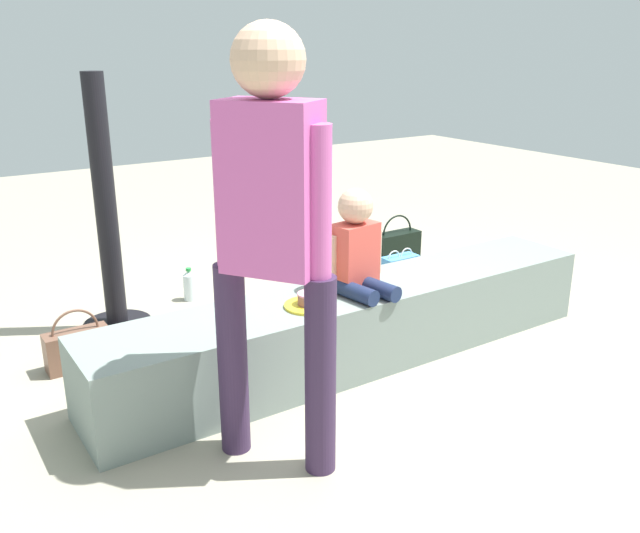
% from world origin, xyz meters
% --- Properties ---
extents(ground_plane, '(12.00, 12.00, 0.00)m').
position_xyz_m(ground_plane, '(0.00, 0.00, 0.00)').
color(ground_plane, '#9D9682').
extents(concrete_ledge, '(2.64, 0.44, 0.37)m').
position_xyz_m(concrete_ledge, '(0.00, 0.00, 0.19)').
color(concrete_ledge, gray).
rests_on(concrete_ledge, ground_plane).
extents(child_seated, '(0.28, 0.33, 0.48)m').
position_xyz_m(child_seated, '(-0.03, -0.02, 0.59)').
color(child_seated, '#1A284B').
rests_on(child_seated, concrete_ledge).
extents(adult_standing, '(0.34, 0.40, 1.55)m').
position_xyz_m(adult_standing, '(-0.73, -0.49, 0.93)').
color(adult_standing, '#362442').
rests_on(adult_standing, ground_plane).
extents(cake_plate, '(0.22, 0.22, 0.07)m').
position_xyz_m(cake_plate, '(-0.32, -0.06, 0.39)').
color(cake_plate, yellow).
rests_on(cake_plate, concrete_ledge).
extents(gift_bag, '(0.22, 0.10, 0.35)m').
position_xyz_m(gift_bag, '(0.62, 0.43, 0.16)').
color(gift_bag, '#4C99E0').
rests_on(gift_bag, ground_plane).
extents(railing_post, '(0.36, 0.36, 1.35)m').
position_xyz_m(railing_post, '(-0.86, 1.02, 0.53)').
color(railing_post, black).
rests_on(railing_post, ground_plane).
extents(water_bottle_near_gift, '(0.07, 0.07, 0.20)m').
position_xyz_m(water_bottle_near_gift, '(-0.36, 1.20, 0.09)').
color(water_bottle_near_gift, silver).
rests_on(water_bottle_near_gift, ground_plane).
extents(party_cup_red, '(0.08, 0.08, 0.11)m').
position_xyz_m(party_cup_red, '(-0.37, 0.61, 0.05)').
color(party_cup_red, red).
rests_on(party_cup_red, ground_plane).
extents(cake_box_white, '(0.35, 0.34, 0.15)m').
position_xyz_m(cake_box_white, '(0.70, 1.10, 0.07)').
color(cake_box_white, white).
rests_on(cake_box_white, ground_plane).
extents(handbag_black_leather, '(0.34, 0.13, 0.36)m').
position_xyz_m(handbag_black_leather, '(1.09, 1.02, 0.13)').
color(handbag_black_leather, black).
rests_on(handbag_black_leather, ground_plane).
extents(handbag_brown_canvas, '(0.30, 0.11, 0.30)m').
position_xyz_m(handbag_brown_canvas, '(-1.16, 0.67, 0.10)').
color(handbag_brown_canvas, brown).
rests_on(handbag_brown_canvas, ground_plane).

